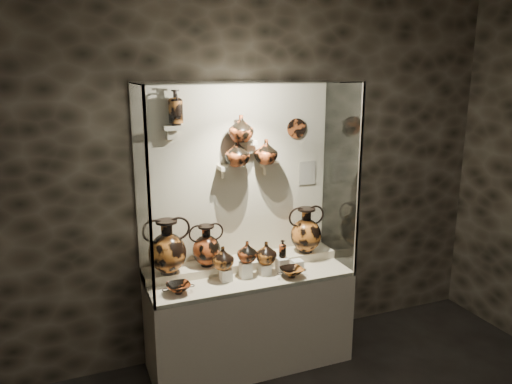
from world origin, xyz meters
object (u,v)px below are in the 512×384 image
kylix_left (178,288)px  jug_c (266,253)px  kylix_right (292,272)px  ovoid_vase_a (237,153)px  jug_b (247,251)px  ovoid_vase_c (266,152)px  ovoid_vase_b (241,128)px  jug_a (223,258)px  lekythos_small (282,248)px  amphora_left (167,247)px  lekythos_tall (175,105)px  amphora_right (306,230)px  amphora_mid (206,245)px

kylix_left → jug_c: bearing=1.6°
kylix_right → ovoid_vase_a: 1.07m
jug_b → ovoid_vase_c: ovoid_vase_c is taller
jug_c → kylix_right: jug_c is taller
kylix_right → ovoid_vase_c: 1.02m
jug_b → ovoid_vase_a: ovoid_vase_a is taller
kylix_right → ovoid_vase_b: ovoid_vase_b is taller
jug_a → lekythos_small: lekythos_small is taller
kylix_left → ovoid_vase_a: 1.17m
kylix_right → ovoid_vase_a: bearing=114.5°
jug_b → ovoid_vase_a: bearing=95.1°
jug_b → kylix_left: (-0.60, -0.11, -0.17)m
ovoid_vase_a → ovoid_vase_c: 0.26m
amphora_left → kylix_left: amphora_left is taller
lekythos_small → ovoid_vase_b: ovoid_vase_b is taller
jug_c → ovoid_vase_a: bearing=129.0°
jug_b → lekythos_tall: 1.30m
jug_b → lekythos_tall: size_ratio=0.56×
jug_a → ovoid_vase_b: (0.24, 0.22, 1.00)m
ovoid_vase_a → lekythos_tall: bearing=168.7°
lekythos_tall → ovoid_vase_b: lekythos_tall is taller
lekythos_small → ovoid_vase_c: ovoid_vase_c is taller
lekythos_small → ovoid_vase_c: size_ratio=0.82×
kylix_left → ovoid_vase_a: bearing=22.1°
amphora_left → amphora_right: amphora_left is taller
lekythos_tall → ovoid_vase_b: size_ratio=1.43×
amphora_mid → ovoid_vase_a: ovoid_vase_a is taller
lekythos_small → kylix_right: 0.22m
kylix_left → ovoid_vase_c: (0.86, 0.33, 0.94)m
lekythos_tall → ovoid_vase_c: (0.74, -0.04, -0.40)m
ovoid_vase_b → amphora_left: bearing=-148.6°
kylix_right → ovoid_vase_b: size_ratio=1.11×
amphora_left → amphora_mid: size_ratio=1.27×
amphora_mid → jug_b: bearing=-33.2°
jug_c → lekythos_tall: lekythos_tall is taller
kylix_right → ovoid_vase_c: size_ratio=1.16×
kylix_left → jug_b: bearing=3.8°
ovoid_vase_b → amphora_mid: bearing=-148.6°
jug_b → lekythos_small: (0.32, 0.00, -0.01)m
amphora_mid → ovoid_vase_a: (0.29, 0.04, 0.75)m
amphora_right → kylix_right: size_ratio=1.70×
amphora_right → lekythos_tall: lekythos_tall is taller
jug_a → lekythos_tall: size_ratio=0.60×
kylix_left → ovoid_vase_c: size_ratio=1.15×
lekythos_tall → ovoid_vase_c: bearing=10.6°
amphora_right → jug_b: bearing=-158.6°
amphora_right → jug_c: bearing=-153.6°
jug_a → ovoid_vase_b: ovoid_vase_b is taller
kylix_left → ovoid_vase_b: (0.64, 0.33, 1.15)m
kylix_left → lekythos_tall: lekythos_tall is taller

